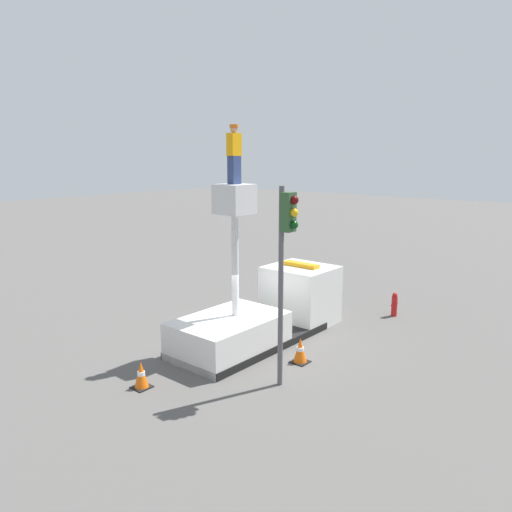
% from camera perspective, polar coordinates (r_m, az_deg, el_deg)
% --- Properties ---
extents(ground_plane, '(120.00, 120.00, 0.00)m').
position_cam_1_polar(ground_plane, '(16.88, -0.59, -9.94)').
color(ground_plane, '#565451').
extents(bucket_truck, '(6.75, 2.39, 5.30)m').
position_cam_1_polar(bucket_truck, '(17.15, 1.12, -6.40)').
color(bucket_truck, black).
rests_on(bucket_truck, ground).
extents(worker, '(0.40, 0.26, 1.75)m').
position_cam_1_polar(worker, '(15.17, -2.51, 11.52)').
color(worker, navy).
rests_on(worker, bucket_truck).
extents(traffic_light_pole, '(0.34, 0.57, 5.40)m').
position_cam_1_polar(traffic_light_pole, '(12.82, 3.39, 0.92)').
color(traffic_light_pole, '#515156').
rests_on(traffic_light_pole, ground).
extents(fire_hydrant, '(0.46, 0.22, 0.94)m').
position_cam_1_polar(fire_hydrant, '(20.20, 15.53, -5.36)').
color(fire_hydrant, red).
rests_on(fire_hydrant, ground).
extents(traffic_cone_rear, '(0.48, 0.48, 0.75)m').
position_cam_1_polar(traffic_cone_rear, '(14.10, -12.98, -13.14)').
color(traffic_cone_rear, black).
rests_on(traffic_cone_rear, ground).
extents(traffic_cone_curbside, '(0.51, 0.51, 0.78)m').
position_cam_1_polar(traffic_cone_curbside, '(15.35, 5.08, -10.73)').
color(traffic_cone_curbside, black).
rests_on(traffic_cone_curbside, ground).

